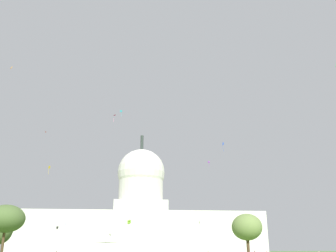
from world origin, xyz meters
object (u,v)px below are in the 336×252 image
at_px(capitol_building, 140,218).
at_px(kite_violet_high, 209,162).
at_px(tree_east_far, 247,227).
at_px(kite_orange_high, 11,68).
at_px(kite_gold_mid, 49,168).
at_px(kite_red_high, 46,132).
at_px(tree_west_mid, 6,219).
at_px(kite_turquoise_low, 65,223).
at_px(tree_west_near, 1,229).
at_px(kite_blue_high, 223,145).
at_px(kite_yellow_low, 118,220).
at_px(kite_white_low, 107,232).
at_px(kite_lime_low, 129,222).
at_px(kite_cyan_high, 121,111).
at_px(event_tent, 106,246).
at_px(kite_magenta_high, 113,117).
at_px(kite_black_low, 57,228).

xyz_separation_m(capitol_building, kite_violet_high, (32.24, -40.05, 23.85)).
xyz_separation_m(tree_east_far, kite_orange_high, (-70.26, -10.24, 43.88)).
xyz_separation_m(kite_gold_mid, kite_red_high, (-0.92, -6.55, 12.37)).
bearing_deg(tree_west_mid, kite_turquoise_low, 85.92).
bearing_deg(kite_violet_high, kite_orange_high, 136.92).
xyz_separation_m(tree_west_near, kite_red_high, (2.32, 29.84, 36.84)).
bearing_deg(kite_blue_high, kite_turquoise_low, -81.16).
distance_m(kite_orange_high, kite_blue_high, 97.00).
height_order(kite_yellow_low, kite_white_low, kite_yellow_low).
xyz_separation_m(kite_turquoise_low, kite_lime_low, (24.60, -20.51, -0.71)).
bearing_deg(kite_cyan_high, kite_white_low, -45.13).
height_order(kite_turquoise_low, kite_lime_low, kite_turquoise_low).
height_order(kite_cyan_high, kite_blue_high, kite_cyan_high).
xyz_separation_m(event_tent, tree_west_near, (-29.74, 19.32, 4.46)).
relative_size(kite_magenta_high, kite_violet_high, 0.75).
bearing_deg(kite_lime_low, event_tent, -155.13).
xyz_separation_m(capitol_building, event_tent, (-10.72, -128.60, -16.31)).
distance_m(kite_cyan_high, kite_gold_mid, 35.37).
bearing_deg(kite_white_low, tree_west_mid, 143.36).
relative_size(kite_violet_high, kite_red_high, 1.72).
bearing_deg(kite_turquoise_low, capitol_building, 22.60).
distance_m(kite_magenta_high, kite_orange_high, 32.57).
xyz_separation_m(kite_turquoise_low, kite_black_low, (-3.99, 6.36, -1.44)).
height_order(kite_orange_high, kite_lime_low, kite_orange_high).
height_order(kite_red_high, kite_lime_low, kite_red_high).
distance_m(tree_east_far, tree_west_near, 69.60).
distance_m(event_tent, kite_white_low, 60.58).
relative_size(event_tent, kite_blue_high, 1.64).
bearing_deg(kite_gold_mid, kite_magenta_high, 128.91).
bearing_deg(kite_gold_mid, event_tent, 118.80).
distance_m(kite_yellow_low, kite_white_low, 40.80).
bearing_deg(kite_yellow_low, capitol_building, 0.83).
bearing_deg(tree_west_near, kite_red_high, 85.55).
relative_size(kite_turquoise_low, kite_yellow_low, 0.61).
height_order(kite_white_low, kite_magenta_high, kite_magenta_high).
bearing_deg(kite_red_high, kite_turquoise_low, -35.38).
distance_m(kite_yellow_low, kite_red_high, 64.24).
relative_size(kite_yellow_low, kite_black_low, 0.91).
bearing_deg(kite_violet_high, kite_lime_low, 141.94).
height_order(kite_black_low, kite_lime_low, kite_lime_low).
distance_m(event_tent, tree_west_near, 35.74).
height_order(kite_gold_mid, kite_lime_low, kite_gold_mid).
bearing_deg(kite_lime_low, kite_gold_mid, 96.71).
xyz_separation_m(kite_black_low, kite_cyan_high, (23.89, -16.25, 44.51)).
relative_size(kite_cyan_high, kite_blue_high, 0.61).
bearing_deg(kite_black_low, kite_magenta_high, 141.77).
relative_size(tree_west_mid, kite_red_high, 8.37).
height_order(kite_magenta_high, kite_blue_high, kite_blue_high).
bearing_deg(tree_east_far, kite_lime_low, 151.44).
bearing_deg(kite_orange_high, tree_west_mid, -138.00).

